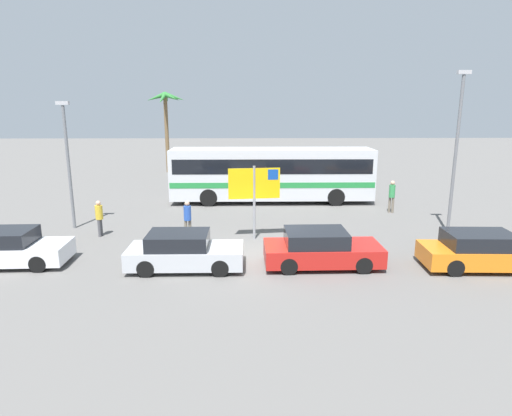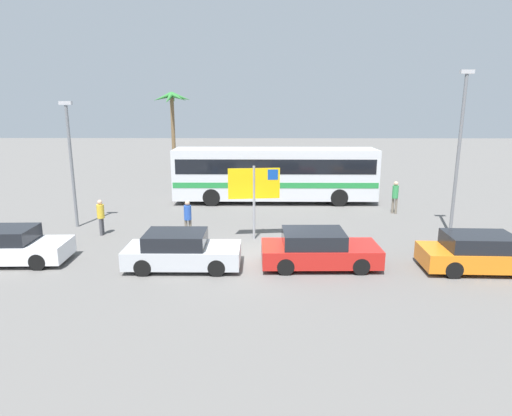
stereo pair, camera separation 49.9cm
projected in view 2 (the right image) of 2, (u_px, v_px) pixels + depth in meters
name	position (u px, v px, depth m)	size (l,w,h in m)	color
ground	(256.00, 258.00, 16.78)	(120.00, 120.00, 0.00)	#605E5B
bus_front_coach	(275.00, 172.00, 25.95)	(11.81, 2.45, 3.17)	silver
ferry_sign	(255.00, 186.00, 18.59)	(2.19, 0.31, 3.20)	gray
car_orange	(484.00, 253.00, 15.35)	(4.46, 1.85, 1.32)	orange
car_white	(10.00, 246.00, 16.12)	(4.07, 1.83, 1.32)	silver
car_silver	(181.00, 251.00, 15.61)	(4.06, 1.74, 1.32)	#B7BABF
car_red	(318.00, 249.00, 15.77)	(4.21, 1.89, 1.32)	red
pedestrian_near_sign	(188.00, 216.00, 19.16)	(0.32, 0.32, 1.64)	#706656
pedestrian_by_bus	(395.00, 195.00, 23.32)	(0.32, 0.32, 1.75)	#706656
pedestrian_crossing_lot	(101.00, 215.00, 19.49)	(0.32, 0.32, 1.61)	#4C4C51
lamp_post_left_side	(71.00, 159.00, 20.29)	(0.56, 0.20, 5.85)	slate
lamp_post_right_side	(459.00, 148.00, 18.92)	(0.56, 0.20, 7.11)	slate
palm_tree_seaside	(172.00, 106.00, 36.81)	(3.29, 3.24, 6.71)	brown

